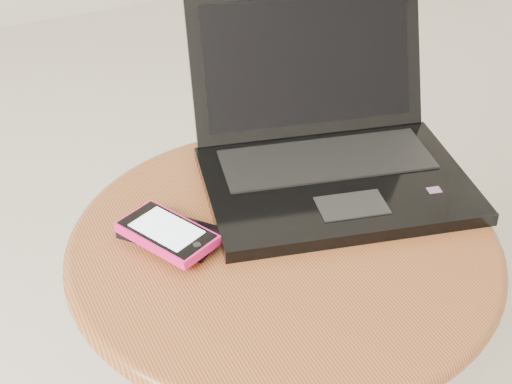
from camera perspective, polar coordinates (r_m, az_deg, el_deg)
name	(u,v)px	position (r m, az deg, el deg)	size (l,w,h in m)	color
table	(282,293)	(1.05, 1.99, -7.55)	(0.57, 0.57, 0.45)	#4C2511
laptop	(328,147)	(1.10, 5.36, 3.37)	(0.43, 0.41, 0.23)	black
phone_black	(170,233)	(0.99, -6.43, -3.04)	(0.13, 0.14, 0.01)	black
phone_pink	(167,233)	(0.97, -6.66, -3.07)	(0.11, 0.14, 0.02)	#F01A71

